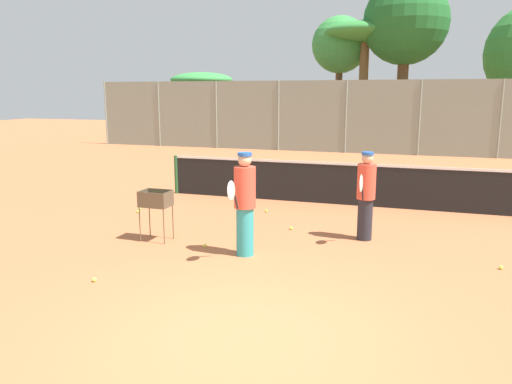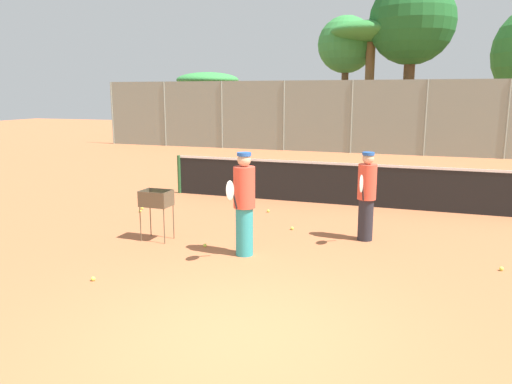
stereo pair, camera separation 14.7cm
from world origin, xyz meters
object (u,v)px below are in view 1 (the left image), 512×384
Objects in this scene: player_white_outfit at (366,195)px; ball_cart at (155,203)px; parked_car at (334,133)px; tennis_net at (343,183)px; player_red_cap at (245,203)px.

ball_cart is at bearing -66.61° from player_white_outfit.
parked_car is at bearing 89.61° from ball_cart.
ball_cart is at bearing -124.31° from tennis_net.
parked_car is at bearing -171.06° from player_red_cap.
tennis_net is 3.08m from player_white_outfit.
player_red_cap is 1.94m from ball_cart.
parked_car is (0.13, 18.95, -0.07)m from ball_cart.
player_white_outfit reaches higher than tennis_net.
player_white_outfit is (0.87, -2.94, 0.32)m from tennis_net.
tennis_net is at bearing -159.33° from player_white_outfit.
player_red_cap is 1.85× the size of ball_cart.
player_white_outfit is 18.00m from parked_car.
player_red_cap is at bearing -84.71° from parked_car.
tennis_net is at bearing 171.35° from player_red_cap.
player_red_cap reaches higher than player_white_outfit.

